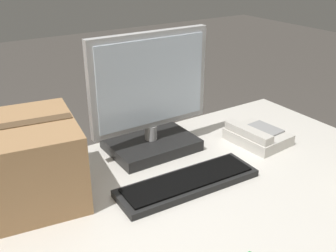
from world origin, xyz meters
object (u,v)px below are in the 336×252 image
at_px(keyboard, 188,182).
at_px(cardboard_box, 5,166).
at_px(desk_phone, 257,136).
at_px(monitor, 151,106).

bearing_deg(keyboard, cardboard_box, 157.91).
height_order(keyboard, desk_phone, desk_phone).
height_order(desk_phone, cardboard_box, cardboard_box).
distance_m(desk_phone, cardboard_box, 0.89).
xyz_separation_m(desk_phone, cardboard_box, (-0.88, 0.11, 0.09)).
height_order(monitor, cardboard_box, monitor).
bearing_deg(desk_phone, cardboard_box, 167.96).
height_order(monitor, desk_phone, monitor).
bearing_deg(cardboard_box, monitor, 6.36).
bearing_deg(monitor, desk_phone, -25.01).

